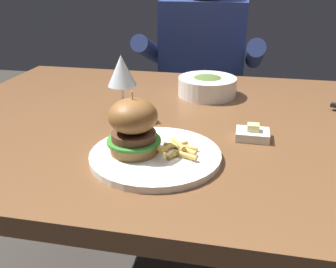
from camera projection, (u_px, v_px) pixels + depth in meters
dining_table at (184, 148)px, 1.00m from camera, size 1.34×0.93×0.74m
main_plate at (155, 156)px, 0.77m from camera, size 0.27×0.27×0.01m
burger_sandwich at (133, 126)px, 0.74m from camera, size 0.11×0.11×0.13m
fries_pile at (176, 148)px, 0.76m from camera, size 0.09×0.10×0.02m
wine_glass at (122, 73)px, 0.92m from camera, size 0.07×0.07×0.17m
butter_dish at (253, 134)px, 0.85m from camera, size 0.07×0.06×0.04m
soup_bowl at (207, 86)px, 1.14m from camera, size 0.18×0.18×0.06m
diner_person at (201, 96)px, 1.71m from camera, size 0.51×0.36×1.18m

